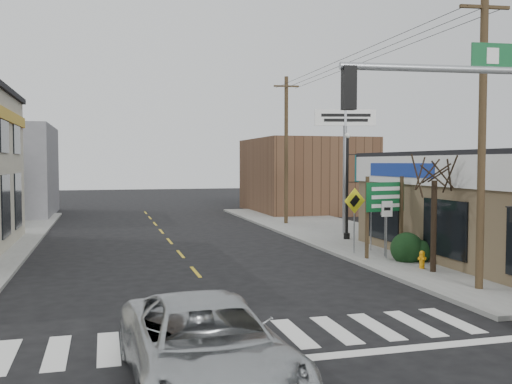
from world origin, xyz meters
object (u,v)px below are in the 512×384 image
object	(u,v)px
lamp_post	(348,178)
dance_center_sign	(345,136)
traffic_signal_pole	(503,160)
bare_tree	(435,164)
suv	(206,347)
fire_hydrant	(422,259)
utility_pole_near	(482,136)
utility_pole_far	(286,148)
guide_sign	(385,206)

from	to	relation	value
lamp_post	dance_center_sign	world-z (taller)	dance_center_sign
traffic_signal_pole	bare_tree	distance (m)	6.47
lamp_post	suv	bearing A→B (deg)	-106.41
fire_hydrant	traffic_signal_pole	bearing A→B (deg)	-107.62
fire_hydrant	dance_center_sign	size ratio (longest dim) A/B	0.09
lamp_post	utility_pole_near	world-z (taller)	utility_pole_near
traffic_signal_pole	utility_pole_near	bearing A→B (deg)	65.10
lamp_post	utility_pole_near	bearing A→B (deg)	-79.05
traffic_signal_pole	utility_pole_near	world-z (taller)	utility_pole_near
fire_hydrant	bare_tree	world-z (taller)	bare_tree
dance_center_sign	utility_pole_far	world-z (taller)	utility_pole_far
guide_sign	utility_pole_near	size ratio (longest dim) A/B	0.36
lamp_post	utility_pole_far	distance (m)	7.70
guide_sign	dance_center_sign	distance (m)	8.18
traffic_signal_pole	lamp_post	size ratio (longest dim) A/B	1.24
fire_hydrant	utility_pole_near	world-z (taller)	utility_pole_near
guide_sign	lamp_post	xyz separation A→B (m)	(0.87, 5.33, 0.94)
guide_sign	lamp_post	bearing A→B (deg)	69.27
guide_sign	fire_hydrant	size ratio (longest dim) A/B	5.05
fire_hydrant	bare_tree	size ratio (longest dim) A/B	0.13
fire_hydrant	lamp_post	xyz separation A→B (m)	(0.68, 7.70, 2.61)
suv	dance_center_sign	bearing A→B (deg)	57.62
suv	traffic_signal_pole	size ratio (longest dim) A/B	0.86
guide_sign	utility_pole_far	size ratio (longest dim) A/B	0.36
lamp_post	bare_tree	world-z (taller)	lamp_post
dance_center_sign	utility_pole_near	bearing A→B (deg)	-83.35
bare_tree	utility_pole_far	bearing A→B (deg)	90.15
fire_hydrant	utility_pole_far	bearing A→B (deg)	89.98
guide_sign	dance_center_sign	xyz separation A→B (m)	(1.61, 7.42, 3.03)
guide_sign	utility_pole_far	xyz separation A→B (m)	(0.20, 12.84, 2.50)
suv	bare_tree	world-z (taller)	bare_tree
guide_sign	lamp_post	distance (m)	5.48
guide_sign	fire_hydrant	xyz separation A→B (m)	(0.19, -2.37, -1.67)
guide_sign	utility_pole_far	bearing A→B (deg)	77.66
traffic_signal_pole	guide_sign	bearing A→B (deg)	83.43
guide_sign	dance_center_sign	world-z (taller)	dance_center_sign
suv	guide_sign	world-z (taller)	guide_sign
bare_tree	utility_pole_near	size ratio (longest dim) A/B	0.53
traffic_signal_pole	utility_pole_near	xyz separation A→B (m)	(2.05, 3.49, 0.70)
bare_tree	utility_pole_near	distance (m)	2.73
suv	dance_center_sign	size ratio (longest dim) A/B	0.81
bare_tree	guide_sign	bearing A→B (deg)	94.53
dance_center_sign	traffic_signal_pole	bearing A→B (deg)	-88.91
dance_center_sign	utility_pole_far	size ratio (longest dim) A/B	0.76
fire_hydrant	utility_pole_near	bearing A→B (deg)	-91.48
traffic_signal_pole	guide_sign	xyz separation A→B (m)	(1.94, 9.08, -1.73)
guide_sign	bare_tree	size ratio (longest dim) A/B	0.68
suv	lamp_post	size ratio (longest dim) A/B	1.07
suv	fire_hydrant	size ratio (longest dim) A/B	8.72
dance_center_sign	utility_pole_far	xyz separation A→B (m)	(-1.41, 5.42, -0.53)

